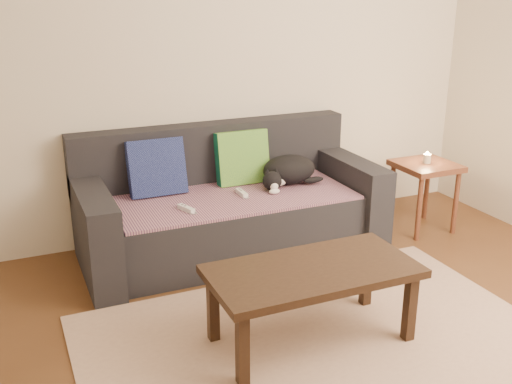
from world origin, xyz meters
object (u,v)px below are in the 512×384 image
cat (288,171)px  wii_remote_b (242,193)px  sofa (229,209)px  coffee_table (312,277)px  side_table (425,175)px  wii_remote_a (186,209)px

cat → wii_remote_b: (-0.41, -0.10, -0.09)m
sofa → coffee_table: sofa is taller
cat → wii_remote_b: cat is taller
sofa → side_table: size_ratio=3.89×
wii_remote_b → coffee_table: (-0.09, -1.20, -0.07)m
cat → side_table: size_ratio=0.91×
sofa → coffee_table: (-0.03, -1.30, 0.07)m
cat → side_table: cat is taller
cat → coffee_table: bearing=-106.3°
cat → coffee_table: size_ratio=0.45×
sofa → wii_remote_a: size_ratio=14.00×
side_table → cat: bearing=167.2°
side_table → coffee_table: side_table is taller
wii_remote_b → side_table: (1.47, -0.14, -0.01)m
wii_remote_a → side_table: side_table is taller
sofa → cat: (0.47, -0.00, 0.23)m
wii_remote_b → coffee_table: 1.20m
side_table → coffee_table: bearing=-145.9°
sofa → coffee_table: size_ratio=1.92×
wii_remote_b → wii_remote_a: bearing=107.5°
coffee_table → cat: bearing=69.1°
wii_remote_a → coffee_table: (0.36, -1.05, -0.07)m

